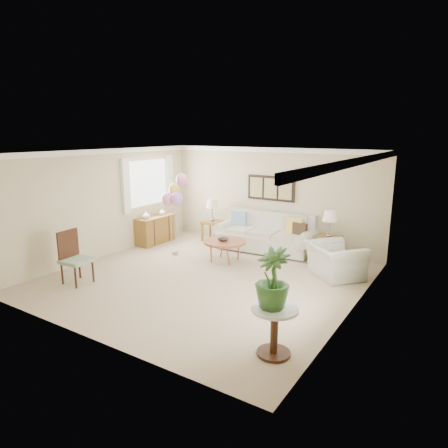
% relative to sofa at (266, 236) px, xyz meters
% --- Properties ---
extents(ground_plane, '(6.00, 6.00, 0.00)m').
position_rel_sofa_xyz_m(ground_plane, '(-0.13, -2.49, -0.38)').
color(ground_plane, tan).
extents(room_shell, '(6.04, 6.04, 2.60)m').
position_rel_sofa_xyz_m(room_shell, '(-0.24, -2.40, 1.24)').
color(room_shell, '#BAAF88').
rests_on(room_shell, ground).
extents(wall_art_triptych, '(1.35, 0.06, 0.65)m').
position_rel_sofa_xyz_m(wall_art_triptych, '(-0.13, 0.47, 1.17)').
color(wall_art_triptych, black).
rests_on(wall_art_triptych, ground).
extents(sofa, '(2.70, 1.14, 0.97)m').
position_rel_sofa_xyz_m(sofa, '(0.00, 0.00, 0.00)').
color(sofa, beige).
rests_on(sofa, ground).
extents(end_table_left, '(0.53, 0.48, 0.58)m').
position_rel_sofa_xyz_m(end_table_left, '(-1.67, 0.00, 0.10)').
color(end_table_left, brown).
rests_on(end_table_left, ground).
extents(end_table_right, '(0.55, 0.50, 0.60)m').
position_rel_sofa_xyz_m(end_table_right, '(1.64, -0.00, 0.12)').
color(end_table_right, brown).
rests_on(end_table_right, ground).
extents(lamp_left, '(0.35, 0.35, 0.62)m').
position_rel_sofa_xyz_m(lamp_left, '(-1.67, 0.00, 0.67)').
color(lamp_left, gray).
rests_on(lamp_left, end_table_left).
extents(lamp_right, '(0.35, 0.35, 0.62)m').
position_rel_sofa_xyz_m(lamp_right, '(1.64, -0.00, 0.69)').
color(lamp_right, gray).
rests_on(lamp_right, end_table_right).
extents(coffee_table, '(0.99, 0.99, 0.50)m').
position_rel_sofa_xyz_m(coffee_table, '(-0.40, -1.34, 0.08)').
color(coffee_table, brown).
rests_on(coffee_table, ground).
extents(decor_bowl, '(0.27, 0.27, 0.06)m').
position_rel_sofa_xyz_m(decor_bowl, '(-0.43, -1.37, 0.15)').
color(decor_bowl, '#29231F').
rests_on(decor_bowl, coffee_table).
extents(armchair, '(1.44, 1.43, 0.71)m').
position_rel_sofa_xyz_m(armchair, '(2.10, -0.97, -0.03)').
color(armchair, beige).
rests_on(armchair, ground).
extents(side_table, '(0.64, 0.64, 0.70)m').
position_rel_sofa_xyz_m(side_table, '(2.36, -4.42, 0.14)').
color(side_table, silver).
rests_on(side_table, ground).
extents(potted_plant, '(0.56, 0.56, 0.82)m').
position_rel_sofa_xyz_m(potted_plant, '(2.33, -4.45, 0.72)').
color(potted_plant, '#295021').
rests_on(potted_plant, side_table).
extents(accent_chair, '(0.57, 0.57, 1.07)m').
position_rel_sofa_xyz_m(accent_chair, '(-2.22, -4.13, 0.17)').
color(accent_chair, gray).
rests_on(accent_chair, ground).
extents(credenza, '(0.46, 1.20, 0.74)m').
position_rel_sofa_xyz_m(credenza, '(-2.89, -0.99, -0.01)').
color(credenza, brown).
rests_on(credenza, ground).
extents(vase_white, '(0.22, 0.22, 0.20)m').
position_rel_sofa_xyz_m(vase_white, '(-2.87, -1.36, 0.46)').
color(vase_white, white).
rests_on(vase_white, credenza).
extents(vase_sage, '(0.19, 0.19, 0.18)m').
position_rel_sofa_xyz_m(vase_sage, '(-2.87, -0.72, 0.44)').
color(vase_sage, silver).
rests_on(vase_sage, credenza).
extents(balloon_cluster, '(0.56, 0.52, 2.03)m').
position_rel_sofa_xyz_m(balloon_cluster, '(-1.69, -1.55, 1.18)').
color(balloon_cluster, gray).
rests_on(balloon_cluster, ground).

